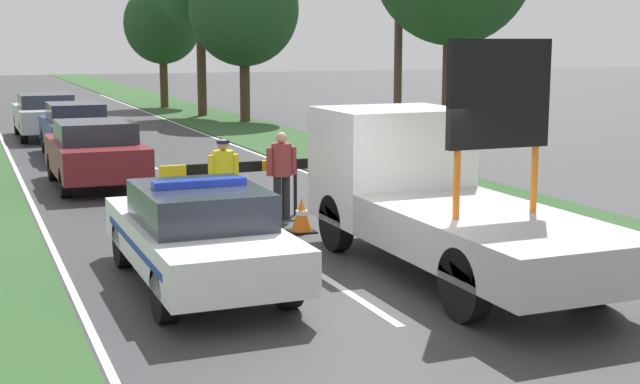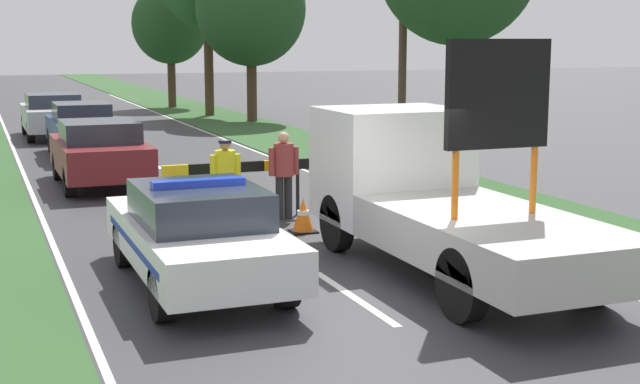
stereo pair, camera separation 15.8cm
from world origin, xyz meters
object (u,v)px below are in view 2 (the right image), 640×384
object	(u,v)px
queued_car_sedan_silver	(53,114)
roadside_tree_near_right	(170,24)
police_car	(197,233)
pedestrian_civilian	(284,168)
roadside_tree_mid_left	(251,8)
queued_car_wagon_maroon	(100,152)
road_barrier	(239,172)
traffic_cone_near_police	(303,215)
work_truck	(433,194)
traffic_cone_centre_front	(182,224)
police_officer	(226,175)
utility_pole	(403,21)
queued_car_hatch_blue	(82,128)

from	to	relation	value
queued_car_sedan_silver	roadside_tree_near_right	bearing A→B (deg)	-119.08
police_car	pedestrian_civilian	bearing A→B (deg)	59.56
roadside_tree_mid_left	queued_car_sedan_silver	bearing A→B (deg)	-158.29
police_car	queued_car_sedan_silver	world-z (taller)	queued_car_sedan_silver
police_car	queued_car_wagon_maroon	world-z (taller)	queued_car_wagon_maroon
road_barrier	traffic_cone_near_police	size ratio (longest dim) A/B	4.78
traffic_cone_near_police	work_truck	bearing A→B (deg)	-71.22
police_car	traffic_cone_centre_front	xyz separation A→B (m)	(0.41, 2.89, -0.46)
police_officer	utility_pole	size ratio (longest dim) A/B	0.22
traffic_cone_near_police	utility_pole	distance (m)	7.98
road_barrier	roadside_tree_near_right	distance (m)	28.78
queued_car_wagon_maroon	roadside_tree_mid_left	size ratio (longest dim) A/B	0.60
work_truck	queued_car_hatch_blue	xyz separation A→B (m)	(-3.39, 14.98, -0.27)
queued_car_sedan_silver	work_truck	bearing A→B (deg)	100.28
pedestrian_civilian	roadside_tree_mid_left	distance (m)	20.68
queued_car_wagon_maroon	queued_car_sedan_silver	world-z (taller)	queued_car_sedan_silver
police_officer	traffic_cone_centre_front	xyz separation A→B (m)	(-1.01, -0.84, -0.68)
police_car	traffic_cone_centre_front	distance (m)	2.96
queued_car_hatch_blue	utility_pole	bearing A→B (deg)	136.76
traffic_cone_near_police	roadside_tree_mid_left	bearing A→B (deg)	75.36
road_barrier	queued_car_hatch_blue	world-z (taller)	queued_car_hatch_blue
roadside_tree_mid_left	queued_car_wagon_maroon	bearing A→B (deg)	-119.30
police_officer	pedestrian_civilian	size ratio (longest dim) A/B	0.96
police_car	queued_car_sedan_silver	bearing A→B (deg)	93.54
queued_car_hatch_blue	queued_car_sedan_silver	size ratio (longest dim) A/B	0.92
police_car	pedestrian_civilian	world-z (taller)	pedestrian_civilian
police_car	queued_car_wagon_maroon	bearing A→B (deg)	93.55
police_officer	roadside_tree_near_right	world-z (taller)	roadside_tree_near_right
roadside_tree_mid_left	work_truck	bearing A→B (deg)	-100.64
work_truck	roadside_tree_mid_left	bearing A→B (deg)	-103.83
roadside_tree_mid_left	traffic_cone_near_police	bearing A→B (deg)	-104.64
queued_car_wagon_maroon	police_officer	bearing A→B (deg)	105.49
traffic_cone_near_police	road_barrier	bearing A→B (deg)	114.27
police_officer	queued_car_hatch_blue	size ratio (longest dim) A/B	0.37
traffic_cone_near_police	queued_car_wagon_maroon	size ratio (longest dim) A/B	0.15
police_car	queued_car_sedan_silver	xyz separation A→B (m)	(-0.19, 20.35, 0.07)
traffic_cone_near_police	roadside_tree_near_right	world-z (taller)	roadside_tree_near_right
road_barrier	traffic_cone_near_police	distance (m)	1.82
queued_car_wagon_maroon	queued_car_sedan_silver	size ratio (longest dim) A/B	0.90
road_barrier	work_truck	bearing A→B (deg)	-68.50
queued_car_hatch_blue	queued_car_sedan_silver	bearing A→B (deg)	-86.55
traffic_cone_centre_front	roadside_tree_near_right	bearing A→B (deg)	78.27
police_officer	queued_car_wagon_maroon	bearing A→B (deg)	-55.46
queued_car_sedan_silver	utility_pole	size ratio (longest dim) A/B	0.63
traffic_cone_near_police	utility_pole	xyz separation A→B (m)	(4.64, 5.46, 3.52)
queued_car_wagon_maroon	traffic_cone_near_police	bearing A→B (deg)	112.13
pedestrian_civilian	police_car	bearing A→B (deg)	-102.03
roadside_tree_mid_left	roadside_tree_near_right	bearing A→B (deg)	99.27
police_officer	roadside_tree_mid_left	bearing A→B (deg)	-89.27
police_car	queued_car_hatch_blue	bearing A→B (deg)	92.44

